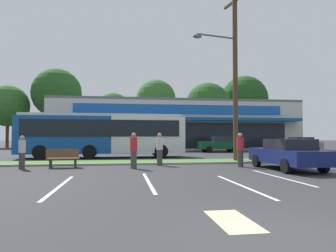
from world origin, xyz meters
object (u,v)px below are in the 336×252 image
car_3 (118,145)px  car_4 (300,144)px  car_0 (287,154)px  car_5 (220,144)px  pedestrian_near_bench (160,149)px  pedestrian_by_pole (22,152)px  pedestrian_far (134,150)px  utility_pole (233,70)px  bus_stop_bench (63,158)px  city_bus (103,134)px  pedestrian_mid (240,150)px

car_3 → car_4: bearing=178.4°
car_0 → car_5: bearing=-7.1°
car_3 → pedestrian_near_bench: (2.48, -13.56, 0.11)m
pedestrian_by_pole → pedestrian_far: 5.42m
utility_pole → pedestrian_far: utility_pole is taller
bus_stop_bench → car_5: car_5 is taller
city_bus → car_5: size_ratio=2.84×
city_bus → pedestrian_near_bench: (3.44, -6.76, -0.87)m
car_3 → pedestrian_near_bench: bearing=100.4°
bus_stop_bench → car_5: (12.80, 13.94, 0.32)m
pedestrian_near_bench → utility_pole: bearing=86.5°
utility_pole → pedestrian_mid: bearing=-104.1°
car_0 → car_3: car_3 is taller
city_bus → pedestrian_near_bench: size_ratio=6.86×
car_4 → car_5: bearing=-3.2°
utility_pole → bus_stop_bench: size_ratio=6.67×
bus_stop_bench → pedestrian_mid: (9.06, -0.98, 0.38)m
utility_pole → city_bus: bearing=146.8°
pedestrian_by_pole → car_4: bearing=-79.5°
bus_stop_bench → pedestrian_by_pole: (-1.84, -0.41, 0.31)m
car_5 → pedestrian_mid: (-3.74, -14.92, 0.07)m
bus_stop_bench → car_4: 25.18m
pedestrian_by_pole → bus_stop_bench: bearing=-97.8°
pedestrian_near_bench → city_bus: bearing=-172.7°
city_bus → bus_stop_bench: size_ratio=7.60×
utility_pole → pedestrian_mid: 5.61m
bus_stop_bench → car_3: bearing=-100.2°
utility_pole → pedestrian_by_pole: size_ratio=6.58×
car_5 → pedestrian_near_bench: (-7.79, -13.49, 0.07)m
car_4 → pedestrian_near_bench: (-16.27, -13.02, 0.11)m
car_3 → pedestrian_far: pedestrian_far is taller
pedestrian_by_pole → car_5: bearing=-66.1°
car_3 → car_5: 10.28m
bus_stop_bench → city_bus: bearing=-102.2°
car_0 → pedestrian_by_pole: size_ratio=2.90×
pedestrian_far → car_4: bearing=-28.0°
utility_pole → car_0: 6.73m
pedestrian_near_bench → car_0: bearing=42.1°
bus_stop_bench → utility_pole: bearing=-169.4°
car_0 → pedestrian_near_bench: pedestrian_near_bench is taller
car_3 → car_4: 18.76m
pedestrian_mid → pedestrian_near_bench: bearing=-123.2°
utility_pole → pedestrian_near_bench: 6.90m
utility_pole → bus_stop_bench: 11.21m
car_5 → pedestrian_near_bench: 15.58m
car_3 → car_5: car_5 is taller
car_0 → pedestrian_far: pedestrian_far is taller
car_3 → car_4: car_4 is taller
car_0 → pedestrian_far: size_ratio=2.66×
pedestrian_near_bench → pedestrian_mid: bearing=51.0°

